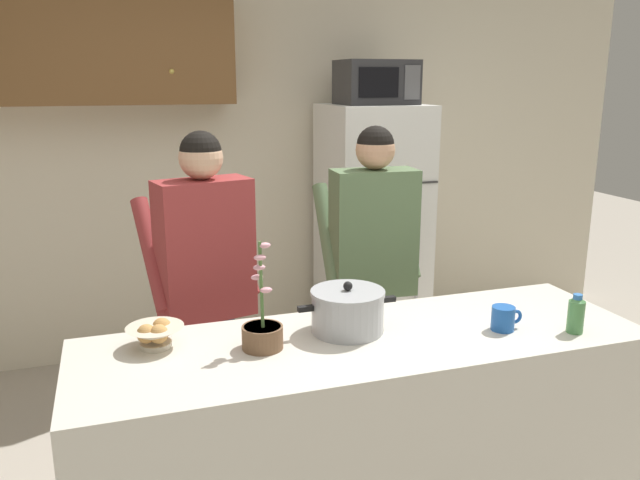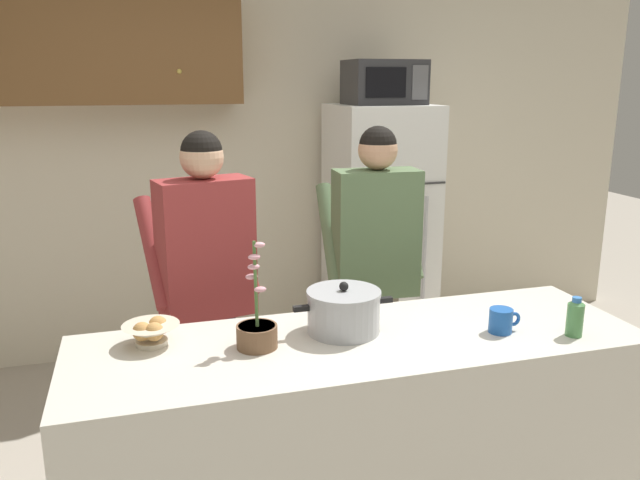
{
  "view_description": "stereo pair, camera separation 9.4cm",
  "coord_description": "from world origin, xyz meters",
  "px_view_note": "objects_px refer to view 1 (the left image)",
  "views": [
    {
      "loc": [
        -0.87,
        -2.08,
        1.87
      ],
      "look_at": [
        0.0,
        0.55,
        1.17
      ],
      "focal_mm": 35.73,
      "sensor_mm": 36.0,
      "label": 1
    },
    {
      "loc": [
        -0.78,
        -2.1,
        1.87
      ],
      "look_at": [
        0.0,
        0.55,
        1.17
      ],
      "focal_mm": 35.73,
      "sensor_mm": 36.0,
      "label": 2
    }
  ],
  "objects_px": {
    "refrigerator": "(372,231)",
    "bottle_near_edge": "(576,314)",
    "person_near_pot": "(205,268)",
    "person_by_sink": "(373,249)",
    "coffee_mug": "(504,318)",
    "microwave": "(376,82)",
    "cooking_pot": "(348,311)",
    "bread_bowl": "(155,334)",
    "potted_orchid": "(262,331)"
  },
  "relations": [
    {
      "from": "refrigerator",
      "to": "bottle_near_edge",
      "type": "height_order",
      "value": "refrigerator"
    },
    {
      "from": "person_near_pot",
      "to": "person_by_sink",
      "type": "xyz_separation_m",
      "value": [
        0.86,
        0.06,
        -0.0
      ]
    },
    {
      "from": "person_by_sink",
      "to": "coffee_mug",
      "type": "distance_m",
      "value": 0.91
    },
    {
      "from": "microwave",
      "to": "person_near_pot",
      "type": "height_order",
      "value": "microwave"
    },
    {
      "from": "cooking_pot",
      "to": "bread_bowl",
      "type": "relative_size",
      "value": 1.9
    },
    {
      "from": "person_near_pot",
      "to": "potted_orchid",
      "type": "xyz_separation_m",
      "value": [
        0.1,
        -0.7,
        -0.05
      ]
    },
    {
      "from": "microwave",
      "to": "cooking_pot",
      "type": "distance_m",
      "value": 2.12
    },
    {
      "from": "person_near_pot",
      "to": "microwave",
      "type": "bearing_deg",
      "value": 40.12
    },
    {
      "from": "cooking_pot",
      "to": "bread_bowl",
      "type": "xyz_separation_m",
      "value": [
        -0.72,
        0.07,
        -0.03
      ]
    },
    {
      "from": "person_by_sink",
      "to": "bread_bowl",
      "type": "height_order",
      "value": "person_by_sink"
    },
    {
      "from": "person_near_pot",
      "to": "person_by_sink",
      "type": "distance_m",
      "value": 0.86
    },
    {
      "from": "person_by_sink",
      "to": "potted_orchid",
      "type": "relative_size",
      "value": 4.15
    },
    {
      "from": "bread_bowl",
      "to": "cooking_pot",
      "type": "bearing_deg",
      "value": -5.84
    },
    {
      "from": "microwave",
      "to": "cooking_pot",
      "type": "xyz_separation_m",
      "value": [
        -0.85,
        -1.74,
        -0.85
      ]
    },
    {
      "from": "person_by_sink",
      "to": "potted_orchid",
      "type": "distance_m",
      "value": 1.08
    },
    {
      "from": "coffee_mug",
      "to": "bread_bowl",
      "type": "relative_size",
      "value": 0.62
    },
    {
      "from": "cooking_pot",
      "to": "bottle_near_edge",
      "type": "distance_m",
      "value": 0.88
    },
    {
      "from": "microwave",
      "to": "bread_bowl",
      "type": "bearing_deg",
      "value": -133.13
    },
    {
      "from": "microwave",
      "to": "coffee_mug",
      "type": "xyz_separation_m",
      "value": [
        -0.26,
        -1.92,
        -0.88
      ]
    },
    {
      "from": "refrigerator",
      "to": "bread_bowl",
      "type": "distance_m",
      "value": 2.31
    },
    {
      "from": "person_near_pot",
      "to": "cooking_pot",
      "type": "relative_size",
      "value": 4.15
    },
    {
      "from": "bread_bowl",
      "to": "bottle_near_edge",
      "type": "distance_m",
      "value": 1.59
    },
    {
      "from": "bottle_near_edge",
      "to": "potted_orchid",
      "type": "bearing_deg",
      "value": 168.83
    },
    {
      "from": "refrigerator",
      "to": "microwave",
      "type": "height_order",
      "value": "microwave"
    },
    {
      "from": "microwave",
      "to": "person_by_sink",
      "type": "height_order",
      "value": "microwave"
    },
    {
      "from": "refrigerator",
      "to": "coffee_mug",
      "type": "bearing_deg",
      "value": -97.74
    },
    {
      "from": "person_near_pot",
      "to": "person_by_sink",
      "type": "relative_size",
      "value": 1.0
    },
    {
      "from": "person_near_pot",
      "to": "coffee_mug",
      "type": "bearing_deg",
      "value": -38.73
    },
    {
      "from": "bread_bowl",
      "to": "potted_orchid",
      "type": "height_order",
      "value": "potted_orchid"
    },
    {
      "from": "cooking_pot",
      "to": "bread_bowl",
      "type": "height_order",
      "value": "cooking_pot"
    },
    {
      "from": "microwave",
      "to": "person_by_sink",
      "type": "relative_size",
      "value": 0.29
    },
    {
      "from": "person_near_pot",
      "to": "cooking_pot",
      "type": "xyz_separation_m",
      "value": [
        0.45,
        -0.65,
        -0.03
      ]
    },
    {
      "from": "refrigerator",
      "to": "potted_orchid",
      "type": "relative_size",
      "value": 4.29
    },
    {
      "from": "cooking_pot",
      "to": "bread_bowl",
      "type": "distance_m",
      "value": 0.72
    },
    {
      "from": "person_by_sink",
      "to": "cooking_pot",
      "type": "bearing_deg",
      "value": -119.56
    },
    {
      "from": "refrigerator",
      "to": "bottle_near_edge",
      "type": "bearing_deg",
      "value": -90.47
    },
    {
      "from": "microwave",
      "to": "bottle_near_edge",
      "type": "bearing_deg",
      "value": -90.47
    },
    {
      "from": "refrigerator",
      "to": "cooking_pot",
      "type": "bearing_deg",
      "value": -115.63
    },
    {
      "from": "person_near_pot",
      "to": "potted_orchid",
      "type": "distance_m",
      "value": 0.71
    },
    {
      "from": "person_near_pot",
      "to": "bread_bowl",
      "type": "height_order",
      "value": "person_near_pot"
    },
    {
      "from": "person_near_pot",
      "to": "bread_bowl",
      "type": "xyz_separation_m",
      "value": [
        -0.27,
        -0.58,
        -0.06
      ]
    },
    {
      "from": "coffee_mug",
      "to": "potted_orchid",
      "type": "distance_m",
      "value": 0.94
    },
    {
      "from": "bread_bowl",
      "to": "potted_orchid",
      "type": "xyz_separation_m",
      "value": [
        0.37,
        -0.13,
        0.01
      ]
    },
    {
      "from": "potted_orchid",
      "to": "cooking_pot",
      "type": "bearing_deg",
      "value": 8.69
    },
    {
      "from": "person_near_pot",
      "to": "bottle_near_edge",
      "type": "xyz_separation_m",
      "value": [
        1.28,
        -0.94,
        -0.04
      ]
    },
    {
      "from": "coffee_mug",
      "to": "refrigerator",
      "type": "bearing_deg",
      "value": 82.26
    },
    {
      "from": "microwave",
      "to": "person_near_pot",
      "type": "bearing_deg",
      "value": -139.88
    },
    {
      "from": "person_near_pot",
      "to": "cooking_pot",
      "type": "height_order",
      "value": "person_near_pot"
    },
    {
      "from": "potted_orchid",
      "to": "person_by_sink",
      "type": "bearing_deg",
      "value": 45.52
    },
    {
      "from": "refrigerator",
      "to": "cooking_pot",
      "type": "distance_m",
      "value": 1.96
    }
  ]
}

